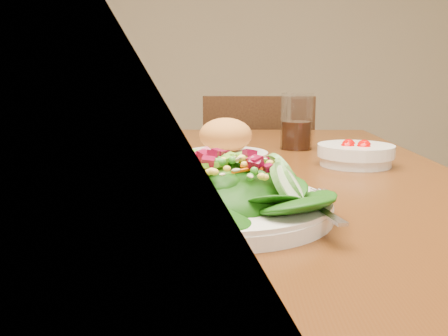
# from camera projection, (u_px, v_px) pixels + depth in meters

# --- Properties ---
(dining_table) EXTENTS (0.90, 1.40, 0.75)m
(dining_table) POSITION_uv_depth(u_px,v_px,m) (218.00, 225.00, 0.94)
(dining_table) COLOR #46230D
(dining_table) RESTS_ON ground_plane
(chair_far) EXTENTS (0.40, 0.41, 0.85)m
(chair_far) POSITION_uv_depth(u_px,v_px,m) (256.00, 203.00, 1.86)
(chair_far) COLOR black
(chair_far) RESTS_ON ground_plane
(salad_plate) EXTENTS (0.28, 0.28, 0.08)m
(salad_plate) POSITION_uv_depth(u_px,v_px,m) (231.00, 194.00, 0.64)
(salad_plate) COLOR silver
(salad_plate) RESTS_ON dining_table
(bread_plate) EXTENTS (0.18, 0.18, 0.09)m
(bread_plate) POSITION_uv_depth(u_px,v_px,m) (226.00, 143.00, 1.05)
(bread_plate) COLOR silver
(bread_plate) RESTS_ON dining_table
(tomato_bowl) EXTENTS (0.15, 0.15, 0.05)m
(tomato_bowl) POSITION_uv_depth(u_px,v_px,m) (356.00, 154.00, 0.99)
(tomato_bowl) COLOR silver
(tomato_bowl) RESTS_ON dining_table
(drinking_glass) EXTENTS (0.08, 0.08, 0.13)m
(drinking_glass) POSITION_uv_depth(u_px,v_px,m) (297.00, 125.00, 1.20)
(drinking_glass) COLOR silver
(drinking_glass) RESTS_ON dining_table
(napkin_holder) EXTENTS (0.12, 0.09, 0.13)m
(napkin_holder) POSITION_uv_depth(u_px,v_px,m) (66.00, 136.00, 0.90)
(napkin_holder) COLOR white
(napkin_holder) RESTS_ON dining_table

